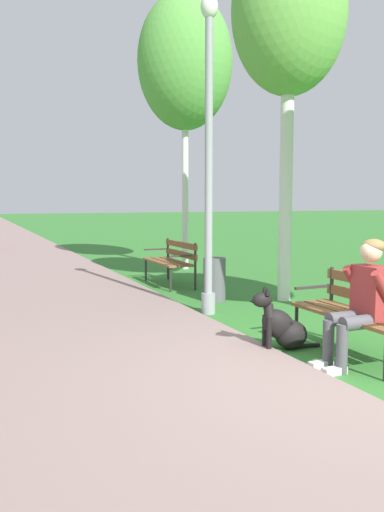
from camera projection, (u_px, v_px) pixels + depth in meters
The scene contains 9 objects.
ground_plane at pixel (356, 381), 4.70m from camera, with size 120.00×120.00×0.00m, color #33752D.
park_bench_near at pixel (360, 308), 5.39m from camera, with size 0.55×1.50×0.85m.
park_bench_mid at pixel (172, 258), 9.96m from camera, with size 0.55×1.50×0.85m.
person_seated_on_near_bench at pixel (362, 298), 5.06m from camera, with size 0.74×0.49×1.25m.
dog_black at pixel (282, 326), 5.67m from camera, with size 0.83×0.35×0.71m.
lamp_post_near at pixel (209, 154), 7.25m from camera, with size 0.24×0.24×4.38m.
birch_tree_second at pixel (289, 16), 8.02m from camera, with size 1.83×1.63×5.73m.
birch_tree_third at pixel (185, 62), 11.85m from camera, with size 2.17×2.13×6.28m.
litter_bin at pixel (214, 279), 8.40m from camera, with size 0.36×0.36×0.70m, color #515156.
Camera 1 is at (-3.17, -3.59, 1.63)m, focal length 36.69 mm.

